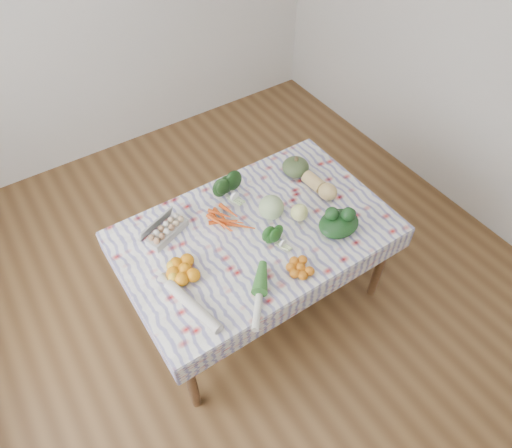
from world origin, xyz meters
name	(u,v)px	position (x,y,z in m)	size (l,w,h in m)	color
ground	(256,297)	(0.00, 0.00, 0.00)	(4.50, 4.50, 0.00)	brown
dining_table	(256,239)	(0.00, 0.00, 0.68)	(1.60, 1.00, 0.75)	brown
tablecloth	(256,231)	(0.00, 0.00, 0.76)	(1.66, 1.06, 0.01)	white
egg_carton	(167,231)	(-0.47, 0.27, 0.80)	(0.28, 0.11, 0.07)	#AEAFA9
carrot_bunch	(226,223)	(-0.13, 0.14, 0.78)	(0.24, 0.21, 0.04)	#DF4E14
kale_bunch	(229,189)	(0.01, 0.34, 0.84)	(0.17, 0.15, 0.15)	#153312
kabocha_squash	(296,167)	(0.51, 0.28, 0.82)	(0.18, 0.18, 0.12)	#42552E
cabbage	(271,207)	(0.14, 0.05, 0.84)	(0.16, 0.16, 0.16)	#A4C281
butternut_squash	(320,185)	(0.54, 0.05, 0.82)	(0.12, 0.26, 0.12)	#DBB66B
orange_cluster	(185,269)	(-0.52, -0.05, 0.80)	(0.26, 0.26, 0.09)	orange
broccoli	(278,238)	(0.05, -0.16, 0.81)	(0.13, 0.13, 0.10)	#1C5018
mandarin_cluster	(301,267)	(0.05, -0.39, 0.79)	(0.19, 0.19, 0.06)	orange
grapefruit	(299,213)	(0.28, -0.07, 0.82)	(0.11, 0.11, 0.11)	#E2E680
spinach_bag	(339,224)	(0.42, -0.28, 0.82)	(0.26, 0.21, 0.12)	black
daikon	(193,306)	(-0.59, -0.28, 0.79)	(0.06, 0.06, 0.43)	beige
leek	(259,297)	(-0.26, -0.42, 0.78)	(0.04, 0.04, 0.40)	silver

